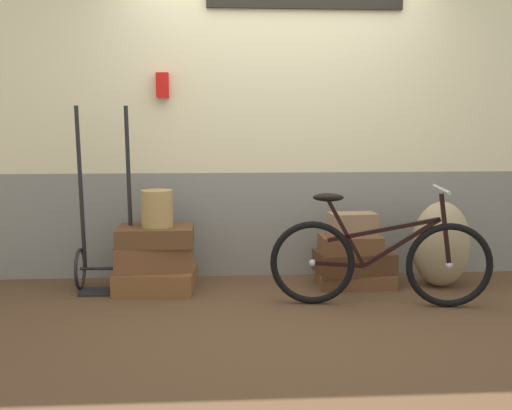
{
  "coord_description": "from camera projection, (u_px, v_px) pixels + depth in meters",
  "views": [
    {
      "loc": [
        -0.5,
        -4.24,
        1.31
      ],
      "look_at": [
        -0.2,
        0.26,
        0.68
      ],
      "focal_mm": 41.83,
      "sensor_mm": 36.0,
      "label": 1
    }
  ],
  "objects": [
    {
      "name": "suitcase_1",
      "position": [
        154.0,
        257.0,
        4.65
      ],
      "size": [
        0.63,
        0.43,
        0.19
      ],
      "primitive_type": "cube",
      "rotation": [
        0.0,
        0.0,
        0.1
      ],
      "color": "brown",
      "rests_on": "suitcase_0"
    },
    {
      "name": "luggage_trolley",
      "position": [
        107.0,
        251.0,
        4.66
      ],
      "size": [
        0.46,
        0.38,
        1.43
      ],
      "color": "black",
      "rests_on": "ground"
    },
    {
      "name": "burlap_sack",
      "position": [
        441.0,
        244.0,
        4.76
      ],
      "size": [
        0.46,
        0.39,
        0.69
      ],
      "primitive_type": "ellipsoid",
      "color": "#9E8966",
      "rests_on": "ground"
    },
    {
      "name": "suitcase_0",
      "position": [
        156.0,
        280.0,
        4.66
      ],
      "size": [
        0.64,
        0.5,
        0.17
      ],
      "primitive_type": "cube",
      "rotation": [
        0.0,
        0.0,
        -0.08
      ],
      "color": "brown",
      "rests_on": "ground"
    },
    {
      "name": "station_building",
      "position": [
        277.0,
        115.0,
        5.05
      ],
      "size": [
        7.31,
        0.74,
        2.72
      ],
      "color": "gray",
      "rests_on": "ground"
    },
    {
      "name": "ground",
      "position": [
        285.0,
        305.0,
        4.4
      ],
      "size": [
        9.31,
        5.2,
        0.06
      ],
      "primitive_type": "cube",
      "color": "#513823"
    },
    {
      "name": "wicker_basket",
      "position": [
        157.0,
        208.0,
        4.6
      ],
      "size": [
        0.24,
        0.24,
        0.28
      ],
      "primitive_type": "cylinder",
      "color": "#A8844C",
      "rests_on": "suitcase_2"
    },
    {
      "name": "suitcase_2",
      "position": [
        156.0,
        235.0,
        4.64
      ],
      "size": [
        0.58,
        0.41,
        0.14
      ],
      "primitive_type": "cube",
      "rotation": [
        0.0,
        0.0,
        0.01
      ],
      "color": "brown",
      "rests_on": "suitcase_1"
    },
    {
      "name": "suitcase_5",
      "position": [
        350.0,
        244.0,
        4.73
      ],
      "size": [
        0.48,
        0.31,
        0.14
      ],
      "primitive_type": "cube",
      "rotation": [
        0.0,
        0.0,
        0.01
      ],
      "color": "brown",
      "rests_on": "suitcase_4"
    },
    {
      "name": "suitcase_3",
      "position": [
        355.0,
        279.0,
        4.81
      ],
      "size": [
        0.62,
        0.39,
        0.11
      ],
      "primitive_type": "cube",
      "rotation": [
        0.0,
        0.0,
        -0.04
      ],
      "color": "brown",
      "rests_on": "ground"
    },
    {
      "name": "suitcase_4",
      "position": [
        354.0,
        262.0,
        4.78
      ],
      "size": [
        0.64,
        0.43,
        0.17
      ],
      "primitive_type": "cube",
      "rotation": [
        0.0,
        0.0,
        0.12
      ],
      "color": "#4C2D19",
      "rests_on": "suitcase_3"
    },
    {
      "name": "suitcase_6",
      "position": [
        352.0,
        224.0,
        4.7
      ],
      "size": [
        0.38,
        0.23,
        0.18
      ],
      "primitive_type": "cube",
      "rotation": [
        0.0,
        0.0,
        0.08
      ],
      "color": "#937051",
      "rests_on": "suitcase_5"
    },
    {
      "name": "bicycle",
      "position": [
        379.0,
        260.0,
        4.25
      ],
      "size": [
        1.56,
        0.46,
        0.86
      ],
      "color": "black",
      "rests_on": "ground"
    }
  ]
}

